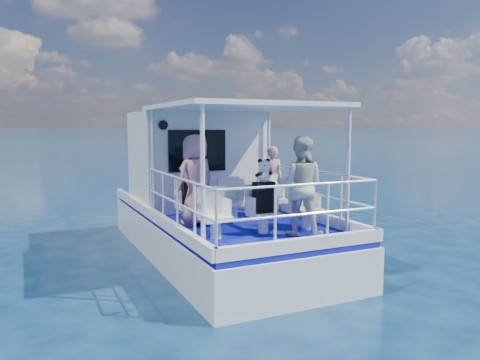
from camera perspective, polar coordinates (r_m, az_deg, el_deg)
name	(u,v)px	position (r m, az deg, el deg)	size (l,w,h in m)	color
ground	(237,266)	(9.49, -0.35, -10.43)	(2000.00, 2000.00, 0.00)	#071C36
hull	(218,254)	(10.37, -2.70, -8.96)	(3.00, 7.00, 1.60)	white
deck	(218,215)	(10.17, -2.72, -4.34)	(2.90, 6.90, 0.10)	#0A0D8C
cabin	(197,159)	(11.23, -5.28, 2.58)	(2.85, 2.00, 2.20)	white
canopy	(241,107)	(8.90, 0.18, 8.93)	(3.00, 3.20, 0.08)	white
canopy_posts	(243,167)	(8.88, 0.31, 1.57)	(2.77, 2.97, 2.20)	white
railings	(250,201)	(8.67, 1.23, -2.55)	(2.84, 3.59, 1.00)	white
seat_port_fwd	(190,214)	(9.08, -6.07, -4.15)	(0.48, 0.46, 0.38)	white
seat_center_fwd	(233,211)	(9.41, -0.87, -3.74)	(0.48, 0.46, 0.38)	white
seat_stbd_fwd	(272,207)	(9.81, 3.94, -3.34)	(0.48, 0.46, 0.38)	white
seat_port_aft	(216,227)	(7.89, -2.97, -5.75)	(0.48, 0.46, 0.38)	white
seat_center_aft	(263,222)	(8.26, 2.85, -5.19)	(0.48, 0.46, 0.38)	white
seat_stbd_aft	(306,218)	(8.71, 8.10, -4.64)	(0.48, 0.46, 0.38)	white
passenger_port_fwd	(196,180)	(8.84, -5.44, -0.01)	(0.65, 0.46, 1.73)	#CC8493
passenger_stbd_fwd	(271,178)	(10.48, 3.85, 0.21)	(0.52, 0.34, 1.43)	pink
passenger_stbd_aft	(300,186)	(8.09, 7.34, -0.74)	(0.83, 0.64, 1.70)	silver
backpack_port	(191,193)	(9.00, -5.99, -1.61)	(0.33, 0.19, 0.44)	black
backpack_center	(264,197)	(8.15, 2.90, -2.10)	(0.36, 0.20, 0.53)	black
compact_camera	(191,180)	(8.98, -6.04, -0.04)	(0.09, 0.06, 0.06)	black
panda	(264,170)	(8.07, 2.91, 1.17)	(0.26, 0.22, 0.40)	white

